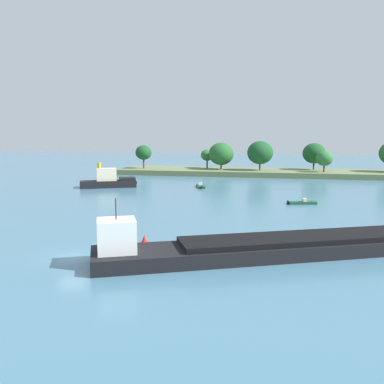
{
  "coord_description": "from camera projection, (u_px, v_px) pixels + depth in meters",
  "views": [
    {
      "loc": [
        18.38,
        -34.42,
        11.29
      ],
      "look_at": [
        3.73,
        35.94,
        1.2
      ],
      "focal_mm": 39.5,
      "sensor_mm": 36.0,
      "label": 1
    }
  ],
  "objects": [
    {
      "name": "tugboat",
      "position": [
        109.0,
        181.0,
        88.01
      ],
      "size": [
        11.77,
        7.99,
        5.21
      ],
      "color": "black",
      "rests_on": "ground"
    },
    {
      "name": "cargo_barge",
      "position": [
        309.0,
        244.0,
        39.71
      ],
      "size": [
        40.23,
        21.95,
        5.87
      ],
      "color": "black",
      "rests_on": "ground"
    },
    {
      "name": "treeline_island",
      "position": [
        275.0,
        165.0,
        113.02
      ],
      "size": [
        79.45,
        16.3,
        9.14
      ],
      "color": "#66754C",
      "rests_on": "ground"
    },
    {
      "name": "fishing_skiff",
      "position": [
        201.0,
        186.0,
        88.26
      ],
      "size": [
        2.76,
        5.33,
        0.92
      ],
      "color": "#19472D",
      "rests_on": "ground"
    },
    {
      "name": "ground_plane",
      "position": [
        72.0,
        257.0,
        38.65
      ],
      "size": [
        400.0,
        400.0,
        0.0
      ],
      "primitive_type": "plane",
      "color": "teal"
    },
    {
      "name": "channel_buoy_red",
      "position": [
        145.0,
        246.0,
        39.5
      ],
      "size": [
        0.7,
        0.7,
        1.9
      ],
      "color": "red",
      "rests_on": "ground"
    },
    {
      "name": "small_motorboat",
      "position": [
        302.0,
        203.0,
        67.49
      ],
      "size": [
        4.77,
        2.35,
        0.9
      ],
      "color": "#19472D",
      "rests_on": "ground"
    }
  ]
}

